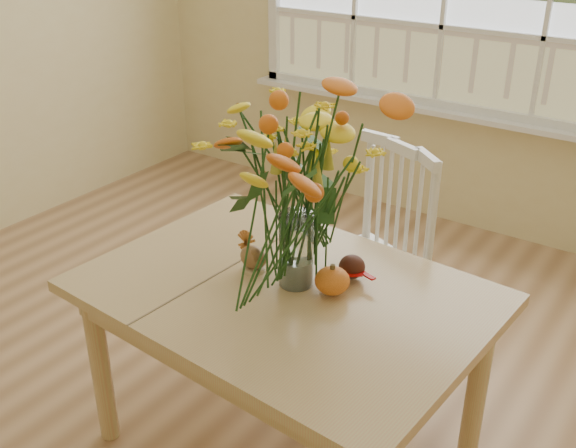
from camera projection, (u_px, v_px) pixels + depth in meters
The scene contains 7 objects.
floor at pixel (178, 424), 2.57m from camera, with size 4.00×4.50×0.01m, color #A0744D.
dining_table at pixel (285, 311), 2.20m from camera, with size 1.32×0.99×0.68m.
windsor_chair at pixel (378, 248), 2.73m from camera, with size 0.56×0.54×0.93m.
flower_vase at pixel (297, 177), 2.02m from camera, with size 0.52×0.52×0.62m.
pumpkin at pixel (332, 282), 2.11m from camera, with size 0.11×0.11×0.09m, color #C85C17.
turkey_figurine at pixel (253, 257), 2.24m from camera, with size 0.10×0.08×0.12m.
dark_gourd at pixel (352, 268), 2.20m from camera, with size 0.12×0.09×0.08m.
Camera 1 is at (1.46, -1.37, 1.83)m, focal length 42.00 mm.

